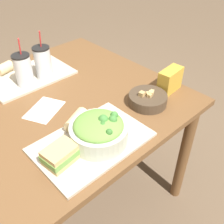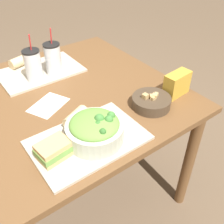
{
  "view_description": "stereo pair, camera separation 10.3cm",
  "coord_description": "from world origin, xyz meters",
  "px_view_note": "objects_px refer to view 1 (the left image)",
  "views": [
    {
      "loc": [
        -0.47,
        -0.93,
        1.47
      ],
      "look_at": [
        0.13,
        -0.3,
        0.8
      ],
      "focal_mm": 42.0,
      "sensor_mm": 36.0,
      "label": 1
    },
    {
      "loc": [
        -0.39,
        -1.0,
        1.47
      ],
      "look_at": [
        0.13,
        -0.3,
        0.8
      ],
      "focal_mm": 42.0,
      "sensor_mm": 36.0,
      "label": 2
    }
  ],
  "objects_px": {
    "baguette_far": "(5,68)",
    "sandwich_near": "(60,155)",
    "chip_bag": "(170,80)",
    "drink_cup_red": "(43,63)",
    "soup_bowl": "(148,99)",
    "baguette_near": "(77,120)",
    "napkin_folded": "(44,110)",
    "drink_cup_dark": "(24,71)",
    "salad_bowl": "(99,130)"
  },
  "relations": [
    {
      "from": "napkin_folded",
      "to": "sandwich_near",
      "type": "bearing_deg",
      "value": -111.22
    },
    {
      "from": "salad_bowl",
      "to": "napkin_folded",
      "type": "bearing_deg",
      "value": 97.58
    },
    {
      "from": "soup_bowl",
      "to": "drink_cup_dark",
      "type": "distance_m",
      "value": 0.62
    },
    {
      "from": "salad_bowl",
      "to": "napkin_folded",
      "type": "xyz_separation_m",
      "value": [
        -0.04,
        0.33,
        -0.06
      ]
    },
    {
      "from": "baguette_near",
      "to": "chip_bag",
      "type": "distance_m",
      "value": 0.51
    },
    {
      "from": "drink_cup_dark",
      "to": "soup_bowl",
      "type": "bearing_deg",
      "value": -57.4
    },
    {
      "from": "baguette_far",
      "to": "chip_bag",
      "type": "xyz_separation_m",
      "value": [
        0.52,
        -0.71,
        0.02
      ]
    },
    {
      "from": "baguette_far",
      "to": "salad_bowl",
      "type": "bearing_deg",
      "value": 167.61
    },
    {
      "from": "drink_cup_dark",
      "to": "chip_bag",
      "type": "xyz_separation_m",
      "value": [
        0.5,
        -0.52,
        -0.03
      ]
    },
    {
      "from": "drink_cup_dark",
      "to": "salad_bowl",
      "type": "bearing_deg",
      "value": -90.04
    },
    {
      "from": "sandwich_near",
      "to": "salad_bowl",
      "type": "bearing_deg",
      "value": -12.19
    },
    {
      "from": "sandwich_near",
      "to": "baguette_near",
      "type": "relative_size",
      "value": 1.04
    },
    {
      "from": "soup_bowl",
      "to": "drink_cup_red",
      "type": "bearing_deg",
      "value": 113.18
    },
    {
      "from": "salad_bowl",
      "to": "chip_bag",
      "type": "height_order",
      "value": "salad_bowl"
    },
    {
      "from": "baguette_far",
      "to": "sandwich_near",
      "type": "bearing_deg",
      "value": 154.87
    },
    {
      "from": "soup_bowl",
      "to": "baguette_near",
      "type": "height_order",
      "value": "soup_bowl"
    },
    {
      "from": "salad_bowl",
      "to": "drink_cup_dark",
      "type": "height_order",
      "value": "drink_cup_dark"
    },
    {
      "from": "soup_bowl",
      "to": "drink_cup_red",
      "type": "xyz_separation_m",
      "value": [
        -0.22,
        0.52,
        0.06
      ]
    },
    {
      "from": "sandwich_near",
      "to": "soup_bowl",
      "type": "bearing_deg",
      "value": -4.27
    },
    {
      "from": "chip_bag",
      "to": "drink_cup_dark",
      "type": "bearing_deg",
      "value": 128.66
    },
    {
      "from": "drink_cup_red",
      "to": "soup_bowl",
      "type": "bearing_deg",
      "value": -66.82
    },
    {
      "from": "soup_bowl",
      "to": "drink_cup_dark",
      "type": "xyz_separation_m",
      "value": [
        -0.33,
        0.52,
        0.06
      ]
    },
    {
      "from": "baguette_near",
      "to": "baguette_far",
      "type": "xyz_separation_m",
      "value": [
        -0.02,
        0.62,
        0.0
      ]
    },
    {
      "from": "chip_bag",
      "to": "drink_cup_red",
      "type": "bearing_deg",
      "value": 121.62
    },
    {
      "from": "sandwich_near",
      "to": "drink_cup_dark",
      "type": "relative_size",
      "value": 0.53
    },
    {
      "from": "sandwich_near",
      "to": "drink_cup_red",
      "type": "distance_m",
      "value": 0.62
    },
    {
      "from": "sandwich_near",
      "to": "drink_cup_red",
      "type": "relative_size",
      "value": 0.52
    },
    {
      "from": "sandwich_near",
      "to": "baguette_far",
      "type": "xyz_separation_m",
      "value": [
        0.14,
        0.74,
        -0.0
      ]
    },
    {
      "from": "baguette_far",
      "to": "chip_bag",
      "type": "distance_m",
      "value": 0.88
    },
    {
      "from": "soup_bowl",
      "to": "baguette_far",
      "type": "relative_size",
      "value": 1.84
    },
    {
      "from": "sandwich_near",
      "to": "baguette_near",
      "type": "height_order",
      "value": "sandwich_near"
    },
    {
      "from": "sandwich_near",
      "to": "baguette_near",
      "type": "distance_m",
      "value": 0.2
    },
    {
      "from": "sandwich_near",
      "to": "baguette_near",
      "type": "bearing_deg",
      "value": 28.57
    },
    {
      "from": "salad_bowl",
      "to": "baguette_far",
      "type": "xyz_separation_m",
      "value": [
        -0.02,
        0.75,
        -0.02
      ]
    },
    {
      "from": "baguette_near",
      "to": "drink_cup_dark",
      "type": "bearing_deg",
      "value": -24.84
    },
    {
      "from": "baguette_near",
      "to": "napkin_folded",
      "type": "distance_m",
      "value": 0.21
    },
    {
      "from": "baguette_near",
      "to": "drink_cup_dark",
      "type": "height_order",
      "value": "drink_cup_dark"
    },
    {
      "from": "napkin_folded",
      "to": "baguette_near",
      "type": "bearing_deg",
      "value": -79.24
    },
    {
      "from": "baguette_far",
      "to": "drink_cup_red",
      "type": "xyz_separation_m",
      "value": [
        0.13,
        -0.19,
        0.05
      ]
    },
    {
      "from": "sandwich_near",
      "to": "baguette_far",
      "type": "bearing_deg",
      "value": 71.39
    },
    {
      "from": "baguette_near",
      "to": "baguette_far",
      "type": "bearing_deg",
      "value": -22.5
    },
    {
      "from": "salad_bowl",
      "to": "baguette_near",
      "type": "height_order",
      "value": "salad_bowl"
    },
    {
      "from": "salad_bowl",
      "to": "baguette_far",
      "type": "relative_size",
      "value": 2.29
    },
    {
      "from": "sandwich_near",
      "to": "drink_cup_red",
      "type": "height_order",
      "value": "drink_cup_red"
    },
    {
      "from": "baguette_near",
      "to": "baguette_far",
      "type": "distance_m",
      "value": 0.62
    },
    {
      "from": "soup_bowl",
      "to": "drink_cup_red",
      "type": "height_order",
      "value": "drink_cup_red"
    },
    {
      "from": "drink_cup_red",
      "to": "chip_bag",
      "type": "distance_m",
      "value": 0.65
    },
    {
      "from": "sandwich_near",
      "to": "drink_cup_dark",
      "type": "distance_m",
      "value": 0.58
    },
    {
      "from": "drink_cup_red",
      "to": "napkin_folded",
      "type": "height_order",
      "value": "drink_cup_red"
    },
    {
      "from": "sandwich_near",
      "to": "chip_bag",
      "type": "bearing_deg",
      "value": -4.87
    }
  ]
}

